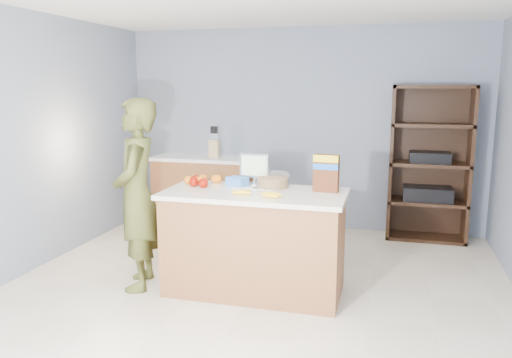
% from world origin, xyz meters
% --- Properties ---
extents(floor, '(4.50, 5.00, 0.02)m').
position_xyz_m(floor, '(0.00, 0.00, 0.00)').
color(floor, beige).
rests_on(floor, ground).
extents(walls, '(4.52, 5.02, 2.51)m').
position_xyz_m(walls, '(0.00, 0.00, 1.65)').
color(walls, slate).
rests_on(walls, ground).
extents(counter_peninsula, '(1.56, 0.76, 0.90)m').
position_xyz_m(counter_peninsula, '(0.00, 0.30, 0.42)').
color(counter_peninsula, brown).
rests_on(counter_peninsula, ground).
extents(back_cabinet, '(1.24, 0.62, 0.90)m').
position_xyz_m(back_cabinet, '(-1.20, 2.20, 0.45)').
color(back_cabinet, brown).
rests_on(back_cabinet, ground).
extents(shelving_unit, '(0.90, 0.40, 1.80)m').
position_xyz_m(shelving_unit, '(1.55, 2.35, 0.86)').
color(shelving_unit, black).
rests_on(shelving_unit, ground).
extents(person, '(0.59, 0.72, 1.69)m').
position_xyz_m(person, '(-1.03, 0.14, 0.85)').
color(person, '#41441B').
rests_on(person, ground).
extents(knife_block, '(0.12, 0.10, 0.31)m').
position_xyz_m(knife_block, '(-1.03, 2.16, 1.02)').
color(knife_block, tan).
rests_on(knife_block, back_cabinet).
extents(envelopes, '(0.41, 0.21, 0.00)m').
position_xyz_m(envelopes, '(-0.03, 0.42, 0.90)').
color(envelopes, white).
rests_on(envelopes, counter_peninsula).
extents(bananas, '(0.45, 0.18, 0.04)m').
position_xyz_m(bananas, '(0.06, 0.14, 0.92)').
color(bananas, yellow).
rests_on(bananas, counter_peninsula).
extents(apples, '(0.22, 0.22, 0.09)m').
position_xyz_m(apples, '(-0.56, 0.38, 0.94)').
color(apples, '#8F0C01').
rests_on(apples, counter_peninsula).
extents(oranges, '(0.32, 0.21, 0.07)m').
position_xyz_m(oranges, '(-0.55, 0.51, 0.94)').
color(oranges, orange).
rests_on(oranges, counter_peninsula).
extents(blue_carton, '(0.21, 0.18, 0.08)m').
position_xyz_m(blue_carton, '(-0.22, 0.50, 0.94)').
color(blue_carton, blue).
rests_on(blue_carton, counter_peninsula).
extents(salad_bowl, '(0.30, 0.30, 0.13)m').
position_xyz_m(salad_bowl, '(0.11, 0.51, 0.96)').
color(salad_bowl, '#267219').
rests_on(salad_bowl, counter_peninsula).
extents(tv, '(0.28, 0.12, 0.28)m').
position_xyz_m(tv, '(-0.09, 0.62, 1.06)').
color(tv, silver).
rests_on(tv, counter_peninsula).
extents(cereal_box, '(0.22, 0.10, 0.32)m').
position_xyz_m(cereal_box, '(0.59, 0.45, 1.09)').
color(cereal_box, '#592B14').
rests_on(cereal_box, counter_peninsula).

